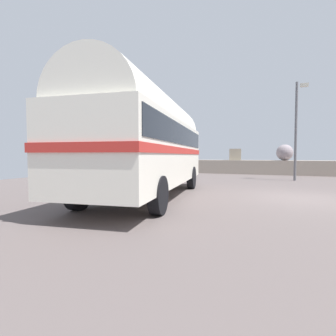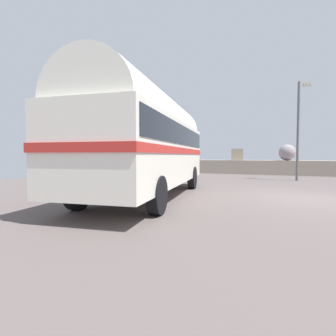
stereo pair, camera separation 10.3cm
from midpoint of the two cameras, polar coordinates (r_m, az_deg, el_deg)
ground at (r=9.86m, az=27.70°, el=-6.06°), size 32.00×26.00×0.02m
breakwater at (r=21.56m, az=25.51°, el=0.44°), size 31.36×2.24×2.32m
vintage_coach at (r=9.09m, az=-3.90°, el=6.43°), size 3.60×8.84×3.70m
lamp_post at (r=16.76m, az=27.09°, el=8.47°), size 0.70×0.65×5.65m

